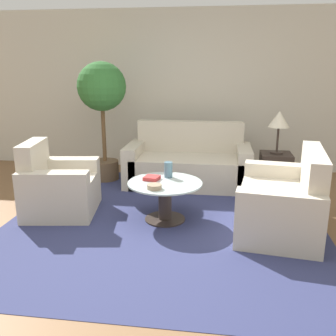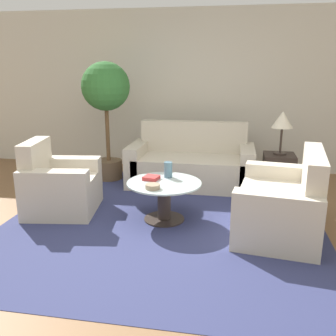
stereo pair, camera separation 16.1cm
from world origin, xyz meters
name	(u,v)px [view 2 (the right image)]	position (x,y,z in m)	size (l,w,h in m)	color
ground_plane	(149,248)	(0.00, 0.00, 0.00)	(14.00, 14.00, 0.00)	brown
wall_back	(189,91)	(0.00, 3.06, 1.30)	(10.00, 0.06, 2.60)	beige
rug	(164,219)	(0.02, 0.71, 0.00)	(3.51, 3.66, 0.01)	navy
sofa_main	(191,165)	(0.17, 2.12, 0.29)	(1.80, 0.86, 0.90)	beige
armchair	(58,188)	(-1.29, 0.76, 0.29)	(0.90, 0.93, 0.86)	beige
loveseat	(285,206)	(1.33, 0.63, 0.29)	(0.98, 1.38, 0.88)	beige
coffee_table	(164,196)	(0.02, 0.71, 0.29)	(0.84, 0.84, 0.45)	#332823
side_table	(278,173)	(1.40, 1.94, 0.27)	(0.42, 0.42, 0.54)	#332823
table_lamp	(282,121)	(1.40, 1.94, 0.99)	(0.28, 0.28, 0.58)	#332823
potted_plant	(106,97)	(-1.13, 2.16, 1.26)	(0.72, 0.72, 1.77)	brown
vase	(168,170)	(0.03, 0.90, 0.54)	(0.10, 0.10, 0.18)	slate
bowl	(153,186)	(-0.06, 0.46, 0.48)	(0.16, 0.16, 0.05)	gray
book_stack	(151,178)	(-0.14, 0.78, 0.47)	(0.19, 0.19, 0.04)	#BC3333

